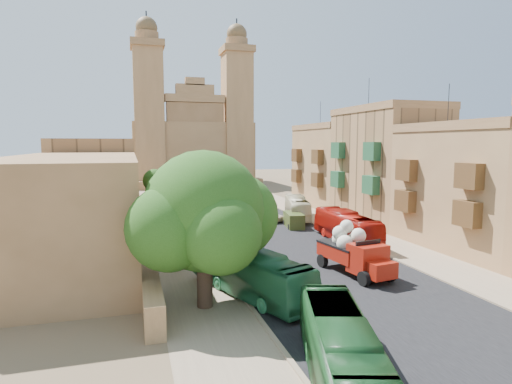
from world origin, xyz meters
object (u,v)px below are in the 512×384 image
bus_green_south (341,353)px  street_tree_d (154,181)px  car_white_b (228,201)px  car_white_a (229,219)px  street_tree_b (167,204)px  car_blue_a (254,235)px  olive_pickup (294,220)px  pedestrian_c (371,232)px  car_blue_b (202,189)px  street_tree_c (159,189)px  car_cream (269,217)px  ficus_tree (205,215)px  red_truck (355,251)px  car_dkblue (212,205)px  pedestrian_a (374,237)px  street_tree_a (180,228)px  church (192,143)px  bus_green_north (250,273)px  bus_cream_east (297,208)px  bus_red_east (346,227)px

bus_green_south → street_tree_d: bearing=111.7°
bus_green_south → car_white_b: size_ratio=2.81×
street_tree_d → car_white_a: bearing=-68.9°
street_tree_b → car_blue_a: 9.52m
street_tree_d → olive_pickup: (14.08, -23.26, -2.89)m
pedestrian_c → car_blue_b: bearing=-177.2°
street_tree_c → car_blue_b: bearing=69.6°
car_cream → ficus_tree: bearing=44.0°
red_truck → car_white_b: (-1.19, 36.99, -1.08)m
car_dkblue → pedestrian_a: pedestrian_a is taller
ficus_tree → car_blue_a: ficus_tree is taller
street_tree_a → car_blue_b: bearing=79.1°
street_tree_a → bus_green_south: size_ratio=0.47×
street_tree_c → pedestrian_c: street_tree_c is taller
street_tree_c → pedestrian_a: (17.68, -22.10, -2.73)m
car_blue_b → street_tree_a: bearing=-84.6°
car_white_a → olive_pickup: bearing=-37.5°
church → car_cream: bearing=-87.1°
ficus_tree → car_white_b: ficus_tree is taller
car_cream → bus_green_south: bearing=56.0°
ficus_tree → car_dkblue: 37.36m
car_cream → pedestrian_a: bearing=88.6°
bus_green_north → bus_green_south: bearing=-106.4°
bus_green_south → street_tree_b: bearing=115.2°
ficus_tree → bus_cream_east: (15.91, 25.81, -3.97)m
street_tree_b → car_white_a: (7.46, 4.71, -2.70)m
bus_green_south → car_white_b: bearing=99.7°
car_dkblue → pedestrian_c: (11.18, -24.07, 0.30)m
red_truck → street_tree_b: bearing=125.4°
street_tree_c → car_cream: 14.65m
car_white_b → car_blue_a: bearing=98.5°
bus_green_south → bus_cream_east: bearing=88.1°
ficus_tree → car_white_a: ficus_tree is taller
street_tree_b → red_truck: bearing=-54.6°
car_blue_a → car_dkblue: (-0.20, 21.11, -0.04)m
street_tree_d → car_white_b: (10.76, -3.81, -3.09)m
bus_red_east → pedestrian_c: bus_red_east is taller
ficus_tree → bus_green_south: ficus_tree is taller
ficus_tree → car_dkblue: ficus_tree is taller
church → street_tree_d: (-10.00, -30.61, -5.83)m
car_cream → car_dkblue: bearing=-87.5°
car_white_b → red_truck: bearing=107.1°
car_blue_a → red_truck: bearing=-50.6°
car_dkblue → street_tree_c: bearing=-164.5°
car_blue_a → car_cream: (4.66, 9.70, -0.04)m
car_blue_a → pedestrian_a: 11.23m
ficus_tree → pedestrian_a: bearing=30.1°
street_tree_c → car_white_a: 10.87m
olive_pickup → bus_cream_east: 5.65m
pedestrian_a → pedestrian_c: bearing=-98.7°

